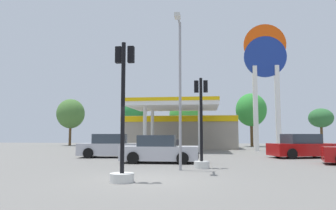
{
  "coord_description": "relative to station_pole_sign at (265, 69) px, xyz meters",
  "views": [
    {
      "loc": [
        2.12,
        -10.88,
        1.57
      ],
      "look_at": [
        -1.46,
        17.51,
        4.28
      ],
      "focal_mm": 33.26,
      "sensor_mm": 36.0,
      "label": 1
    }
  ],
  "objects": [
    {
      "name": "traffic_signal_1",
      "position": [
        -6.0,
        -16.11,
        -6.44
      ],
      "size": [
        0.72,
        0.72,
        4.26
      ],
      "color": "silver",
      "rests_on": "ground"
    },
    {
      "name": "tree_4",
      "position": [
        9.22,
        12.4,
        -4.21
      ],
      "size": [
        3.12,
        3.12,
        5.01
      ],
      "color": "brown",
      "rests_on": "ground"
    },
    {
      "name": "corner_streetlamp",
      "position": [
        -6.91,
        -17.3,
        -3.88
      ],
      "size": [
        0.24,
        1.48,
        6.69
      ],
      "color": "gray",
      "rests_on": "ground"
    },
    {
      "name": "tree_1",
      "position": [
        -15.59,
        10.24,
        -3.27
      ],
      "size": [
        2.92,
        2.92,
        6.12
      ],
      "color": "brown",
      "rests_on": "ground"
    },
    {
      "name": "station_pole_sign",
      "position": [
        0.0,
        0.0,
        0.0
      ],
      "size": [
        4.08,
        0.56,
        12.44
      ],
      "color": "white",
      "rests_on": "ground"
    },
    {
      "name": "tree_0",
      "position": [
        -25.14,
        11.46,
        -3.41
      ],
      "size": [
        3.93,
        3.93,
        6.63
      ],
      "color": "brown",
      "rests_on": "ground"
    },
    {
      "name": "traffic_signal_0",
      "position": [
        -8.53,
        -20.71,
        -6.36
      ],
      "size": [
        0.8,
        0.8,
        4.71
      ],
      "color": "silver",
      "rests_on": "ground"
    },
    {
      "name": "ground_plane",
      "position": [
        -7.84,
        -20.01,
        -7.93
      ],
      "size": [
        90.0,
        90.0,
        0.0
      ],
      "primitive_type": "plane",
      "color": "slate",
      "rests_on": "ground"
    },
    {
      "name": "tree_3",
      "position": [
        0.01,
        10.71,
        -3.17
      ],
      "size": [
        3.96,
        3.96,
        6.94
      ],
      "color": "brown",
      "rests_on": "ground"
    },
    {
      "name": "car_1",
      "position": [
        0.67,
        -8.77,
        -7.2
      ],
      "size": [
        4.81,
        3.03,
        1.6
      ],
      "color": "black",
      "rests_on": "ground"
    },
    {
      "name": "gas_station",
      "position": [
        -8.78,
        4.39,
        -5.86
      ],
      "size": [
        12.49,
        13.97,
        4.68
      ],
      "color": "gray",
      "rests_on": "ground"
    },
    {
      "name": "tree_2",
      "position": [
        -8.47,
        9.69,
        -3.78
      ],
      "size": [
        4.35,
        4.35,
        5.91
      ],
      "color": "brown",
      "rests_on": "ground"
    },
    {
      "name": "car_2",
      "position": [
        -8.39,
        -13.6,
        -7.23
      ],
      "size": [
        4.31,
        2.04,
        1.53
      ],
      "color": "black",
      "rests_on": "ground"
    },
    {
      "name": "car_0",
      "position": [
        -12.26,
        -9.98,
        -7.2
      ],
      "size": [
        4.64,
        2.39,
        1.6
      ],
      "color": "black",
      "rests_on": "ground"
    }
  ]
}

